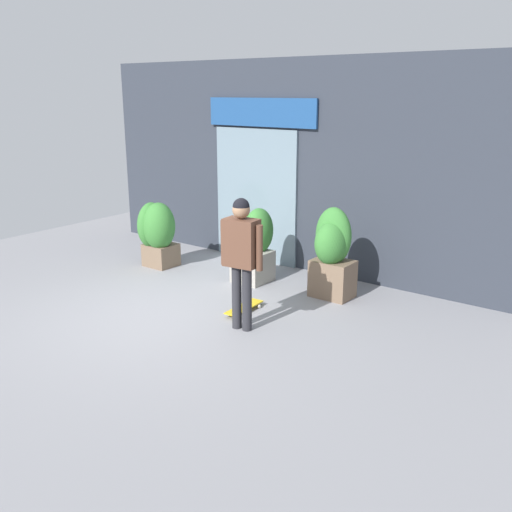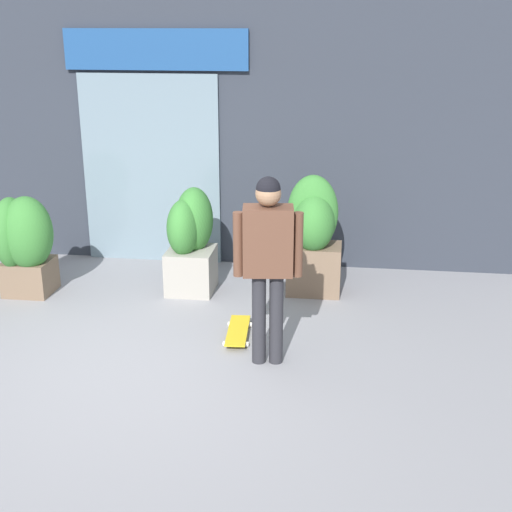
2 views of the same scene
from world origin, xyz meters
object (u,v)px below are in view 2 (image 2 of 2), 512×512
planter_box_left (190,238)px  planter_box_mid (21,241)px  planter_box_right (313,230)px  skateboard (238,331)px  skateboarder (268,251)px

planter_box_left → planter_box_mid: planter_box_left is taller
planter_box_left → planter_box_right: 1.44m
skateboard → skateboarder: bearing=-148.1°
skateboarder → planter_box_right: 1.89m
skateboard → planter_box_right: size_ratio=0.53×
skateboard → planter_box_left: bearing=28.0°
skateboard → planter_box_right: bearing=-30.6°
skateboarder → skateboard: bearing=29.0°
planter_box_right → planter_box_mid: size_ratio=1.18×
planter_box_right → planter_box_mid: (-3.31, -0.54, -0.09)m
skateboard → planter_box_right: planter_box_right is taller
skateboard → planter_box_mid: planter_box_mid is taller
planter_box_left → planter_box_mid: (-1.89, -0.43, 0.03)m
planter_box_right → planter_box_left: bearing=-175.4°
skateboarder → skateboard: (-0.36, 0.50, -1.04)m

